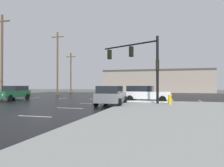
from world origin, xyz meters
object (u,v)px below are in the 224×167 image
at_px(sedan_white, 145,93).
at_px(utility_pole_mid, 2,55).
at_px(fire_hydrant, 170,99).
at_px(utility_pole_distant, 71,72).
at_px(sedan_grey, 111,95).
at_px(utility_pole_far, 57,62).
at_px(sedan_green, 13,93).
at_px(traffic_signal_mast, 140,59).

height_order(sedan_white, utility_pole_mid, utility_pole_mid).
xyz_separation_m(fire_hydrant, sedan_white, (-2.29, 3.46, 0.32)).
bearing_deg(utility_pole_distant, sedan_grey, -56.99).
bearing_deg(sedan_grey, utility_pole_far, 38.51).
bearing_deg(sedan_grey, utility_pole_distant, 29.47).
relative_size(utility_pole_far, utility_pole_distant, 1.24).
xyz_separation_m(fire_hydrant, utility_pole_distant, (-20.27, 23.26, 3.99)).
xyz_separation_m(sedan_grey, utility_pole_distant, (-15.69, 24.15, 3.67)).
bearing_deg(sedan_green, sedan_white, 89.40).
bearing_deg(utility_pole_distant, utility_pole_mid, -88.70).
xyz_separation_m(sedan_grey, sedan_green, (-12.19, 3.08, 0.00)).
distance_m(fire_hydrant, sedan_green, 16.92).
bearing_deg(utility_pole_mid, traffic_signal_mast, -8.16).
xyz_separation_m(utility_pole_far, utility_pole_distant, (-2.00, 8.97, -1.06)).
xyz_separation_m(sedan_white, utility_pole_mid, (-17.54, 0.36, 4.54)).
bearing_deg(sedan_grey, utility_pole_mid, 69.30).
distance_m(sedan_white, sedan_green, 14.54).
height_order(sedan_white, utility_pole_distant, utility_pole_distant).
distance_m(fire_hydrant, utility_pole_distant, 31.11).
bearing_deg(traffic_signal_mast, utility_pole_far, -13.38).
bearing_deg(fire_hydrant, utility_pole_distant, 131.07).
relative_size(traffic_signal_mast, utility_pole_far, 0.53).
height_order(traffic_signal_mast, sedan_green, traffic_signal_mast).
xyz_separation_m(traffic_signal_mast, utility_pole_far, (-15.73, 12.95, 1.61)).
height_order(sedan_grey, utility_pole_distant, utility_pole_distant).
relative_size(traffic_signal_mast, sedan_grey, 1.22).
relative_size(sedan_green, utility_pole_distant, 0.54).
height_order(sedan_grey, utility_pole_far, utility_pole_far).
bearing_deg(fire_hydrant, traffic_signal_mast, 152.21).
bearing_deg(traffic_signal_mast, fire_hydrant, 178.29).
relative_size(sedan_white, sedan_green, 0.99).
height_order(traffic_signal_mast, utility_pole_mid, utility_pole_mid).
distance_m(traffic_signal_mast, sedan_green, 14.59).
relative_size(traffic_signal_mast, utility_pole_distant, 0.65).
bearing_deg(utility_pole_far, utility_pole_mid, -98.47).
height_order(traffic_signal_mast, sedan_grey, traffic_signal_mast).
xyz_separation_m(sedan_grey, sedan_white, (2.29, 4.35, 0.00)).
height_order(traffic_signal_mast, sedan_white, traffic_signal_mast).
distance_m(sedan_grey, sedan_white, 4.92).
bearing_deg(sedan_white, utility_pole_distant, 135.28).
distance_m(sedan_white, utility_pole_mid, 18.12).
distance_m(sedan_white, utility_pole_far, 19.87).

